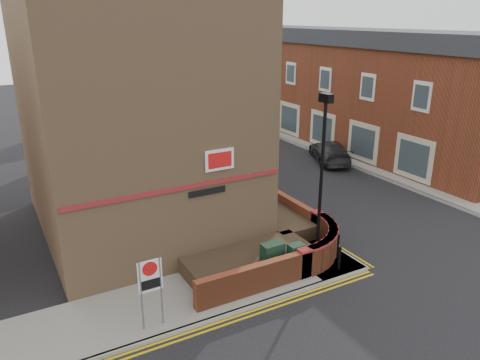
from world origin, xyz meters
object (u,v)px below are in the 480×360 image
object	(u,v)px
lamppost	(321,181)
zone_sign	(150,281)
utility_cabinet_large	(272,259)
silver_car_near	(220,158)

from	to	relation	value
lamppost	zone_sign	distance (m)	6.85
utility_cabinet_large	zone_sign	distance (m)	4.86
utility_cabinet_large	zone_sign	world-z (taller)	zone_sign
zone_sign	silver_car_near	bearing A→B (deg)	55.69
lamppost	zone_sign	world-z (taller)	lamppost
lamppost	utility_cabinet_large	bearing A→B (deg)	176.99
zone_sign	silver_car_near	world-z (taller)	zone_sign
utility_cabinet_large	zone_sign	xyz separation A→B (m)	(-4.70, -0.80, 0.92)
lamppost	silver_car_near	world-z (taller)	lamppost
lamppost	utility_cabinet_large	world-z (taller)	lamppost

